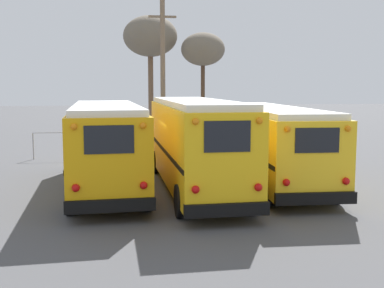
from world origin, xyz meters
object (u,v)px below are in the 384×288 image
at_px(school_bus_2, 269,141).
at_px(school_bus_1, 195,142).
at_px(bare_tree_1, 150,37).
at_px(utility_pole, 163,71).
at_px(bare_tree_0, 203,50).
at_px(school_bus_0, 106,143).

bearing_deg(school_bus_2, school_bus_1, -158.51).
bearing_deg(school_bus_2, bare_tree_1, 100.78).
height_order(school_bus_1, utility_pole, utility_pole).
bearing_deg(bare_tree_0, school_bus_2, -90.92).
bearing_deg(utility_pole, bare_tree_1, 94.38).
distance_m(school_bus_2, utility_pole, 13.71).
xyz_separation_m(school_bus_2, bare_tree_0, (0.27, 17.11, 4.85)).
bearing_deg(school_bus_0, school_bus_1, -12.04).
xyz_separation_m(school_bus_0, utility_pole, (3.37, 13.55, 3.10)).
bearing_deg(school_bus_1, bare_tree_1, 90.86).
relative_size(school_bus_0, utility_pole, 1.06).
bearing_deg(school_bus_1, utility_pole, 89.48).
xyz_separation_m(school_bus_2, utility_pole, (-3.11, 12.97, 3.19)).
height_order(school_bus_1, bare_tree_0, bare_tree_0).
relative_size(school_bus_0, bare_tree_1, 1.09).
relative_size(utility_pole, bare_tree_1, 1.03).
relative_size(school_bus_2, utility_pole, 1.16).
distance_m(school_bus_1, utility_pole, 14.56).
relative_size(utility_pole, bare_tree_0, 1.21).
bearing_deg(utility_pole, school_bus_1, -90.52).
xyz_separation_m(utility_pole, bare_tree_0, (3.38, 4.14, 1.66)).
height_order(school_bus_0, bare_tree_1, bare_tree_1).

